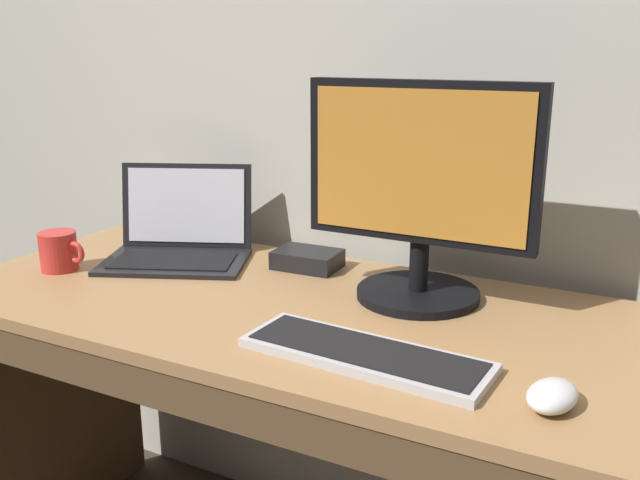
% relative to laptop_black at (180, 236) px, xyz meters
% --- Properties ---
extents(desk, '(1.42, 0.65, 0.78)m').
position_rel_laptop_black_xyz_m(desk, '(0.36, -0.16, -0.27)').
color(desk, '#A87A4C').
rests_on(desk, ground).
extents(laptop_black, '(0.41, 0.37, 0.22)m').
position_rel_laptop_black_xyz_m(laptop_black, '(0.00, 0.00, 0.00)').
color(laptop_black, black).
rests_on(laptop_black, desk).
extents(external_monitor, '(0.46, 0.25, 0.44)m').
position_rel_laptop_black_xyz_m(external_monitor, '(0.61, -0.02, 0.17)').
color(external_monitor, black).
rests_on(external_monitor, desk).
extents(wired_keyboard, '(0.43, 0.17, 0.02)m').
position_rel_laptop_black_xyz_m(wired_keyboard, '(0.63, -0.31, -0.05)').
color(wired_keyboard, '#BCBCC1').
rests_on(wired_keyboard, desk).
extents(computer_mouse, '(0.09, 0.11, 0.04)m').
position_rel_laptop_black_xyz_m(computer_mouse, '(0.93, -0.34, -0.04)').
color(computer_mouse, white).
rests_on(computer_mouse, desk).
extents(external_drive_box, '(0.15, 0.11, 0.04)m').
position_rel_laptop_black_xyz_m(external_drive_box, '(0.32, 0.07, -0.03)').
color(external_drive_box, black).
rests_on(external_drive_box, desk).
extents(coffee_mug, '(0.12, 0.08, 0.09)m').
position_rel_laptop_black_xyz_m(coffee_mug, '(-0.19, -0.21, -0.01)').
color(coffee_mug, red).
rests_on(coffee_mug, desk).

